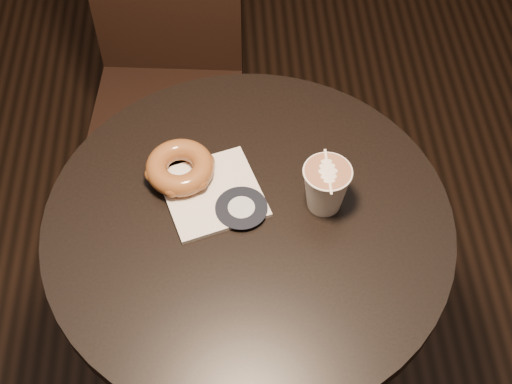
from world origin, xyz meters
TOP-DOWN VIEW (x-y plane):
  - cafe_table at (0.00, 0.00)m, footprint 0.70×0.70m
  - chair at (-0.18, 0.64)m, footprint 0.40×0.40m
  - pastry_bag at (-0.06, 0.05)m, footprint 0.20×0.20m
  - doughnut at (-0.11, 0.10)m, footprint 0.12×0.12m
  - latte_cup at (0.13, 0.02)m, footprint 0.08×0.08m

SIDE VIEW (x-z plane):
  - chair at x=-0.18m, z-range 0.05..0.98m
  - cafe_table at x=0.00m, z-range 0.18..0.93m
  - pastry_bag at x=-0.06m, z-range 0.75..0.76m
  - doughnut at x=-0.11m, z-range 0.76..0.80m
  - latte_cup at x=0.13m, z-range 0.75..0.84m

